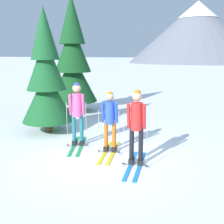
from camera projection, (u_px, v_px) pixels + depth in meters
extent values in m
plane|color=white|center=(107.00, 156.00, 7.04)|extent=(400.00, 400.00, 0.00)
cube|color=green|center=(81.00, 146.00, 7.75)|extent=(0.70, 1.62, 0.02)
cube|color=green|center=(74.00, 146.00, 7.75)|extent=(0.70, 1.62, 0.02)
cube|color=black|center=(82.00, 142.00, 7.83)|extent=(0.20, 0.28, 0.12)
cylinder|color=#1E6B7A|center=(82.00, 127.00, 7.73)|extent=(0.11, 0.11, 0.87)
cube|color=black|center=(74.00, 142.00, 7.84)|extent=(0.20, 0.28, 0.12)
cylinder|color=#1E6B7A|center=(74.00, 127.00, 7.74)|extent=(0.11, 0.11, 0.87)
cylinder|color=#E55193|center=(77.00, 105.00, 7.60)|extent=(0.28, 0.28, 0.65)
sphere|color=tan|center=(77.00, 88.00, 7.50)|extent=(0.24, 0.24, 0.24)
sphere|color=#2D389E|center=(77.00, 86.00, 7.48)|extent=(0.18, 0.18, 0.18)
cylinder|color=#E55193|center=(83.00, 105.00, 7.53)|extent=(0.15, 0.22, 0.62)
cylinder|color=#E55193|center=(70.00, 105.00, 7.54)|extent=(0.15, 0.22, 0.62)
cylinder|color=#A5A5AD|center=(86.00, 125.00, 7.53)|extent=(0.02, 0.02, 1.30)
cylinder|color=black|center=(87.00, 145.00, 7.65)|extent=(0.07, 0.07, 0.01)
cylinder|color=#A5A5AD|center=(67.00, 125.00, 7.55)|extent=(0.02, 0.02, 1.30)
cylinder|color=black|center=(68.00, 145.00, 7.67)|extent=(0.07, 0.07, 0.01)
cube|color=yellow|center=(113.00, 152.00, 7.23)|extent=(0.48, 1.76, 0.02)
cube|color=yellow|center=(105.00, 152.00, 7.27)|extent=(0.48, 1.76, 0.02)
cube|color=black|center=(114.00, 149.00, 7.31)|extent=(0.16, 0.28, 0.12)
cylinder|color=#B76019|center=(114.00, 133.00, 7.22)|extent=(0.11, 0.11, 0.79)
cube|color=black|center=(106.00, 148.00, 7.35)|extent=(0.16, 0.28, 0.12)
cylinder|color=#B76019|center=(106.00, 133.00, 7.26)|extent=(0.11, 0.11, 0.79)
cylinder|color=blue|center=(110.00, 113.00, 7.12)|extent=(0.28, 0.28, 0.59)
sphere|color=tan|center=(110.00, 97.00, 7.03)|extent=(0.21, 0.21, 0.21)
sphere|color=#B76019|center=(110.00, 94.00, 7.01)|extent=(0.16, 0.16, 0.16)
cylinder|color=blue|center=(116.00, 113.00, 7.03)|extent=(0.12, 0.21, 0.56)
cylinder|color=blue|center=(103.00, 112.00, 7.09)|extent=(0.12, 0.21, 0.56)
cylinder|color=#A5A5AD|center=(119.00, 133.00, 7.00)|extent=(0.02, 0.02, 1.18)
cylinder|color=black|center=(119.00, 152.00, 7.12)|extent=(0.07, 0.07, 0.01)
cylinder|color=#A5A5AD|center=(99.00, 132.00, 7.10)|extent=(0.02, 0.02, 1.18)
cylinder|color=black|center=(99.00, 151.00, 7.21)|extent=(0.07, 0.07, 0.01)
cube|color=#99661E|center=(111.00, 110.00, 7.28)|extent=(0.29, 0.21, 0.36)
cube|color=#1E84D1|center=(140.00, 166.00, 6.37)|extent=(0.38, 1.76, 0.02)
cube|color=#1E84D1|center=(131.00, 165.00, 6.42)|extent=(0.38, 1.76, 0.02)
cube|color=black|center=(140.00, 161.00, 6.45)|extent=(0.15, 0.27, 0.12)
cylinder|color=black|center=(141.00, 143.00, 6.36)|extent=(0.11, 0.11, 0.86)
cube|color=black|center=(131.00, 160.00, 6.51)|extent=(0.15, 0.27, 0.12)
cylinder|color=black|center=(132.00, 142.00, 6.41)|extent=(0.11, 0.11, 0.86)
cylinder|color=red|center=(137.00, 116.00, 6.25)|extent=(0.28, 0.28, 0.65)
sphere|color=tan|center=(137.00, 96.00, 6.14)|extent=(0.23, 0.23, 0.23)
sphere|color=#B76019|center=(137.00, 93.00, 6.13)|extent=(0.18, 0.18, 0.18)
cylinder|color=red|center=(144.00, 117.00, 6.14)|extent=(0.11, 0.22, 0.62)
cylinder|color=red|center=(129.00, 116.00, 6.23)|extent=(0.11, 0.22, 0.62)
cylinder|color=#A5A5AD|center=(147.00, 142.00, 6.13)|extent=(0.02, 0.02, 1.30)
cylinder|color=black|center=(146.00, 166.00, 6.25)|extent=(0.07, 0.07, 0.01)
cylinder|color=#A5A5AD|center=(124.00, 140.00, 6.25)|extent=(0.02, 0.02, 1.30)
cylinder|color=black|center=(123.00, 164.00, 6.37)|extent=(0.07, 0.07, 0.01)
cube|color=black|center=(138.00, 113.00, 6.40)|extent=(0.28, 0.20, 0.36)
cylinder|color=#51381E|center=(74.00, 101.00, 12.32)|extent=(0.31, 0.31, 1.00)
cone|color=#14471E|center=(73.00, 78.00, 12.10)|extent=(2.13, 2.13, 2.10)
cone|color=#14471E|center=(72.00, 48.00, 11.82)|extent=(1.63, 1.63, 2.10)
cone|color=#14471E|center=(71.00, 19.00, 11.56)|extent=(1.16, 1.16, 2.10)
cylinder|color=#51381E|center=(49.00, 121.00, 9.11)|extent=(0.25, 0.25, 0.79)
cone|color=#195628|center=(47.00, 96.00, 8.93)|extent=(1.70, 1.70, 1.68)
cone|color=#195628|center=(46.00, 64.00, 8.71)|extent=(1.30, 1.30, 1.68)
cone|color=#195628|center=(44.00, 33.00, 8.50)|extent=(0.93, 0.93, 1.68)
cone|color=slate|center=(197.00, 32.00, 80.19)|extent=(40.44, 40.44, 18.00)
cone|color=white|center=(198.00, 10.00, 78.83)|extent=(12.13, 12.13, 5.14)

